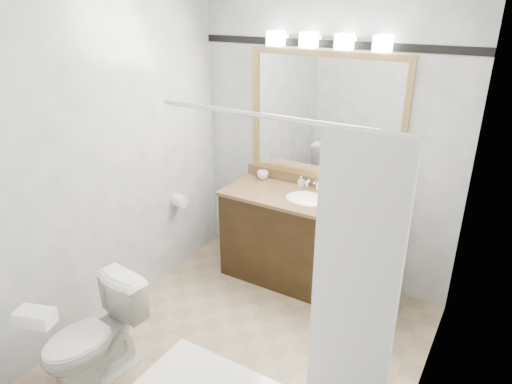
% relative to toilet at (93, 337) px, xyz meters
% --- Properties ---
extents(room, '(2.42, 2.62, 2.52)m').
position_rel_toilet_xyz_m(room, '(0.71, 0.78, 0.90)').
color(room, tan).
rests_on(room, ground).
extents(vanity, '(1.53, 0.58, 0.97)m').
position_rel_toilet_xyz_m(vanity, '(0.71, 1.79, 0.09)').
color(vanity, black).
rests_on(vanity, ground).
extents(mirror, '(1.40, 0.04, 1.10)m').
position_rel_toilet_xyz_m(mirror, '(0.71, 2.06, 1.15)').
color(mirror, '#A8874C').
rests_on(mirror, room).
extents(vanity_light_bar, '(1.02, 0.14, 0.12)m').
position_rel_toilet_xyz_m(vanity_light_bar, '(0.71, 2.00, 1.78)').
color(vanity_light_bar, silver).
rests_on(vanity_light_bar, room).
extents(accent_stripe, '(2.40, 0.01, 0.06)m').
position_rel_toilet_xyz_m(accent_stripe, '(0.71, 2.07, 1.75)').
color(accent_stripe, black).
rests_on(accent_stripe, room).
extents(tp_roll, '(0.11, 0.12, 0.12)m').
position_rel_toilet_xyz_m(tp_roll, '(-0.43, 1.44, 0.35)').
color(tp_roll, white).
rests_on(tp_roll, room).
extents(toilet, '(0.48, 0.74, 0.71)m').
position_rel_toilet_xyz_m(toilet, '(0.00, 0.00, 0.00)').
color(toilet, white).
rests_on(toilet, ground).
extents(tissue_box, '(0.24, 0.18, 0.09)m').
position_rel_toilet_xyz_m(tissue_box, '(0.00, -0.34, 0.40)').
color(tissue_box, white).
rests_on(tissue_box, toilet).
extents(coffee_maker, '(0.19, 0.23, 0.36)m').
position_rel_toilet_xyz_m(coffee_maker, '(1.20, 1.77, 0.68)').
color(coffee_maker, black).
rests_on(coffee_maker, vanity).
extents(cup_left, '(0.11, 0.11, 0.08)m').
position_rel_toilet_xyz_m(cup_left, '(0.15, 1.99, 0.54)').
color(cup_left, white).
rests_on(cup_left, vanity).
extents(soap_bottle_a, '(0.06, 0.06, 0.10)m').
position_rel_toilet_xyz_m(soap_bottle_a, '(0.54, 2.01, 0.55)').
color(soap_bottle_a, white).
rests_on(soap_bottle_a, vanity).
extents(soap_bottle_b, '(0.08, 0.08, 0.10)m').
position_rel_toilet_xyz_m(soap_bottle_b, '(0.89, 2.01, 0.54)').
color(soap_bottle_b, white).
rests_on(soap_bottle_b, vanity).
extents(soap_bar, '(0.08, 0.06, 0.02)m').
position_rel_toilet_xyz_m(soap_bar, '(0.79, 1.91, 0.51)').
color(soap_bar, beige).
rests_on(soap_bar, vanity).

